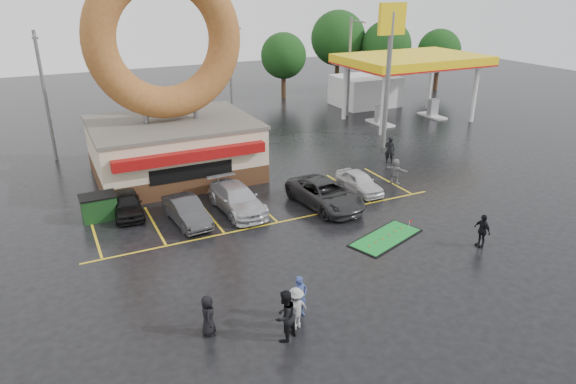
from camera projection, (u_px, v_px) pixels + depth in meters
name	position (u px, v px, depth m)	size (l,w,h in m)	color
ground	(308.00, 250.00, 24.62)	(120.00, 120.00, 0.00)	black
donut_shop	(171.00, 109.00, 32.49)	(10.20, 8.70, 13.50)	#472B19
gas_station	(390.00, 75.00, 48.72)	(12.30, 13.65, 5.90)	silver
shell_sign	(390.00, 50.00, 37.05)	(2.20, 0.36, 10.60)	slate
streetlight_left	(45.00, 94.00, 35.31)	(0.40, 2.21, 9.00)	slate
streetlight_mid	(231.00, 76.00, 41.81)	(0.40, 2.21, 9.00)	slate
streetlight_right	(350.00, 65.00, 47.50)	(0.40, 2.21, 9.00)	slate
tree_far_a	(386.00, 46.00, 58.12)	(5.60, 5.60, 8.00)	#332114
tree_far_b	(439.00, 51.00, 59.13)	(4.90, 4.90, 7.00)	#332114
tree_far_c	(338.00, 38.00, 59.58)	(6.30, 6.30, 9.00)	#332114
tree_far_d	(283.00, 56.00, 55.17)	(4.90, 4.90, 7.00)	#332114
car_black	(127.00, 203.00, 28.18)	(1.54, 3.82, 1.30)	black
car_dgrey	(187.00, 211.00, 27.18)	(1.42, 4.08, 1.35)	#302F32
car_silver	(237.00, 199.00, 28.58)	(2.03, 4.99, 1.45)	#B3B4B9
car_grey	(325.00, 194.00, 29.16)	(2.47, 5.37, 1.49)	#29292B
car_white	(359.00, 182.00, 31.25)	(1.50, 3.73, 1.27)	silver
person_blue	(300.00, 297.00, 19.47)	(0.63, 0.41, 1.73)	navy
person_blackjkt	(285.00, 316.00, 18.15)	(0.96, 0.75, 1.98)	black
person_hoodie	(296.00, 308.00, 18.81)	(1.09, 0.63, 1.69)	gray
person_bystander	(208.00, 315.00, 18.49)	(0.78, 0.51, 1.59)	black
person_cameraman	(482.00, 230.00, 24.71)	(0.98, 0.41, 1.67)	black
person_walker_near	(395.00, 171.00, 32.46)	(1.52, 0.48, 1.63)	gray
person_walker_far	(390.00, 150.00, 36.12)	(0.70, 0.46, 1.92)	black
dumpster	(99.00, 208.00, 27.65)	(1.80, 1.20, 1.30)	#19421B
putting_green	(386.00, 238.00, 25.74)	(4.44, 3.02, 0.51)	black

